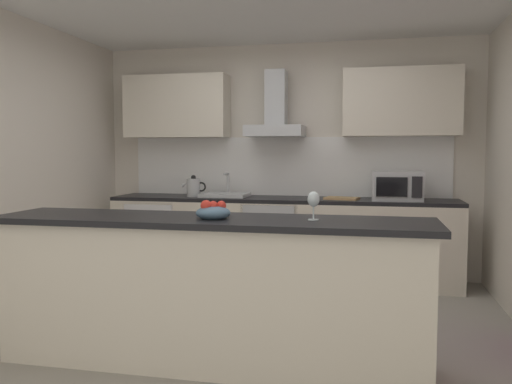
{
  "coord_description": "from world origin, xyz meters",
  "views": [
    {
      "loc": [
        0.95,
        -3.93,
        1.39
      ],
      "look_at": [
        -0.02,
        0.48,
        1.05
      ],
      "focal_mm": 37.04,
      "sensor_mm": 36.0,
      "label": 1
    }
  ],
  "objects_px": {
    "refrigerator": "(158,237)",
    "range_hood": "(276,116)",
    "sink": "(225,194)",
    "oven": "(273,238)",
    "wine_glass": "(314,200)",
    "chopping_board": "(342,198)",
    "microwave": "(397,186)",
    "kettle": "(194,187)",
    "fruit_bowl": "(213,212)"
  },
  "relations": [
    {
      "from": "range_hood",
      "to": "chopping_board",
      "type": "xyz_separation_m",
      "value": [
        0.73,
        -0.15,
        -0.88
      ]
    },
    {
      "from": "kettle",
      "to": "range_hood",
      "type": "xyz_separation_m",
      "value": [
        0.89,
        0.16,
        0.78
      ]
    },
    {
      "from": "wine_glass",
      "to": "chopping_board",
      "type": "height_order",
      "value": "wine_glass"
    },
    {
      "from": "sink",
      "to": "kettle",
      "type": "relative_size",
      "value": 1.73
    },
    {
      "from": "range_hood",
      "to": "wine_glass",
      "type": "height_order",
      "value": "range_hood"
    },
    {
      "from": "kettle",
      "to": "wine_glass",
      "type": "relative_size",
      "value": 1.62
    },
    {
      "from": "oven",
      "to": "chopping_board",
      "type": "distance_m",
      "value": 0.86
    },
    {
      "from": "microwave",
      "to": "chopping_board",
      "type": "relative_size",
      "value": 1.47
    },
    {
      "from": "range_hood",
      "to": "sink",
      "type": "bearing_deg",
      "value": -167.67
    },
    {
      "from": "refrigerator",
      "to": "range_hood",
      "type": "relative_size",
      "value": 1.18
    },
    {
      "from": "oven",
      "to": "microwave",
      "type": "xyz_separation_m",
      "value": [
        1.29,
        -0.03,
        0.59
      ]
    },
    {
      "from": "refrigerator",
      "to": "wine_glass",
      "type": "height_order",
      "value": "wine_glass"
    },
    {
      "from": "sink",
      "to": "chopping_board",
      "type": "bearing_deg",
      "value": -1.56
    },
    {
      "from": "refrigerator",
      "to": "range_hood",
      "type": "distance_m",
      "value": 1.91
    },
    {
      "from": "kettle",
      "to": "chopping_board",
      "type": "relative_size",
      "value": 0.85
    },
    {
      "from": "range_hood",
      "to": "oven",
      "type": "bearing_deg",
      "value": -90.0
    },
    {
      "from": "microwave",
      "to": "sink",
      "type": "bearing_deg",
      "value": 178.78
    },
    {
      "from": "microwave",
      "to": "kettle",
      "type": "height_order",
      "value": "microwave"
    },
    {
      "from": "refrigerator",
      "to": "chopping_board",
      "type": "xyz_separation_m",
      "value": [
        2.06,
        -0.02,
        0.49
      ]
    },
    {
      "from": "sink",
      "to": "chopping_board",
      "type": "distance_m",
      "value": 1.27
    },
    {
      "from": "oven",
      "to": "microwave",
      "type": "height_order",
      "value": "microwave"
    },
    {
      "from": "oven",
      "to": "kettle",
      "type": "bearing_deg",
      "value": -177.83
    },
    {
      "from": "kettle",
      "to": "oven",
      "type": "bearing_deg",
      "value": 2.17
    },
    {
      "from": "refrigerator",
      "to": "fruit_bowl",
      "type": "height_order",
      "value": "fruit_bowl"
    },
    {
      "from": "oven",
      "to": "sink",
      "type": "bearing_deg",
      "value": 178.84
    },
    {
      "from": "wine_glass",
      "to": "fruit_bowl",
      "type": "distance_m",
      "value": 0.64
    },
    {
      "from": "sink",
      "to": "kettle",
      "type": "height_order",
      "value": "sink"
    },
    {
      "from": "kettle",
      "to": "range_hood",
      "type": "relative_size",
      "value": 0.4
    },
    {
      "from": "oven",
      "to": "wine_glass",
      "type": "bearing_deg",
      "value": -73.66
    },
    {
      "from": "chopping_board",
      "to": "fruit_bowl",
      "type": "bearing_deg",
      "value": -105.93
    },
    {
      "from": "microwave",
      "to": "range_hood",
      "type": "bearing_deg",
      "value": 173.03
    },
    {
      "from": "oven",
      "to": "sink",
      "type": "distance_m",
      "value": 0.72
    },
    {
      "from": "microwave",
      "to": "sink",
      "type": "distance_m",
      "value": 1.83
    },
    {
      "from": "kettle",
      "to": "sink",
      "type": "bearing_deg",
      "value": 7.3
    },
    {
      "from": "fruit_bowl",
      "to": "wine_glass",
      "type": "bearing_deg",
      "value": 5.48
    },
    {
      "from": "microwave",
      "to": "kettle",
      "type": "bearing_deg",
      "value": -179.85
    },
    {
      "from": "microwave",
      "to": "kettle",
      "type": "relative_size",
      "value": 1.73
    },
    {
      "from": "sink",
      "to": "range_hood",
      "type": "relative_size",
      "value": 0.69
    },
    {
      "from": "wine_glass",
      "to": "oven",
      "type": "bearing_deg",
      "value": 106.34
    },
    {
      "from": "refrigerator",
      "to": "kettle",
      "type": "height_order",
      "value": "kettle"
    },
    {
      "from": "microwave",
      "to": "kettle",
      "type": "distance_m",
      "value": 2.18
    },
    {
      "from": "oven",
      "to": "wine_glass",
      "type": "distance_m",
      "value": 2.51
    },
    {
      "from": "refrigerator",
      "to": "chopping_board",
      "type": "bearing_deg",
      "value": -0.58
    },
    {
      "from": "sink",
      "to": "microwave",
      "type": "bearing_deg",
      "value": -1.22
    },
    {
      "from": "microwave",
      "to": "wine_glass",
      "type": "height_order",
      "value": "microwave"
    },
    {
      "from": "refrigerator",
      "to": "kettle",
      "type": "xyz_separation_m",
      "value": [
        0.44,
        -0.03,
        0.58
      ]
    },
    {
      "from": "kettle",
      "to": "fruit_bowl",
      "type": "relative_size",
      "value": 1.31
    },
    {
      "from": "oven",
      "to": "fruit_bowl",
      "type": "bearing_deg",
      "value": -88.68
    },
    {
      "from": "sink",
      "to": "range_hood",
      "type": "xyz_separation_m",
      "value": [
        0.54,
        0.12,
        0.86
      ]
    },
    {
      "from": "refrigerator",
      "to": "kettle",
      "type": "relative_size",
      "value": 2.94
    }
  ]
}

